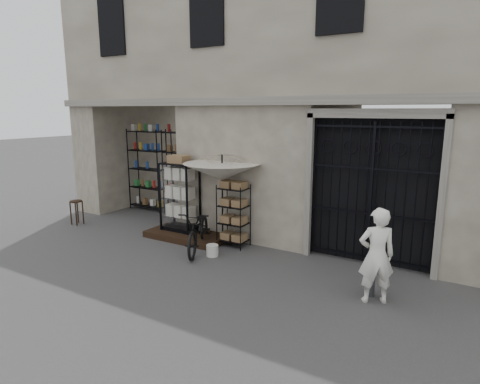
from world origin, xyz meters
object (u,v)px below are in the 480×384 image
Objects in this scene: white_bucket at (212,250)px; bicycle at (199,250)px; wire_rack at (234,216)px; market_umbrella at (222,167)px; display_cabinet at (180,200)px; steel_bollard at (371,275)px; wooden_stool at (77,212)px; shopkeeper at (373,301)px.

bicycle is at bearing 163.75° from white_bucket.
white_bucket is at bearing -104.04° from wire_rack.
wire_rack is 0.57× the size of market_umbrella.
display_cabinet is 1.54m from wire_rack.
display_cabinet is 0.72× the size of market_umbrella.
steel_bollard is (3.30, -1.00, -0.33)m from wire_rack.
wooden_stool is 0.90× the size of steel_bollard.
white_bucket is (0.25, -0.79, -1.68)m from market_umbrella.
wire_rack is at bearing 1.09° from market_umbrella.
wire_rack is 4.66m from wooden_stool.
display_cabinet reaches higher than bicycle.
steel_bollard is 0.42m from shopkeeper.
wire_rack is 1.95× the size of steel_bollard.
bicycle reaches higher than white_bucket.
steel_bollard is at bearing -29.69° from display_cabinet.
bicycle is 4.13m from wooden_stool.
bicycle is at bearing 175.05° from steel_bollard.
wire_rack is (1.53, 0.02, -0.20)m from display_cabinet.
display_cabinet is at bearing 169.63° from wire_rack.
wooden_stool is 8.02m from shopkeeper.
market_umbrella reaches higher than white_bucket.
steel_bollard is (4.83, -0.98, -0.53)m from display_cabinet.
shopkeeper is at bearing -3.64° from wooden_stool.
bicycle reaches higher than shopkeeper.
display_cabinet is 2.46× the size of steel_bollard.
market_umbrella is (-0.30, -0.01, 1.10)m from wire_rack.
market_umbrella is 1.87m from white_bucket.
shopkeeper is at bearing -31.45° from display_cabinet.
shopkeeper is (8.00, -0.51, -0.35)m from wooden_stool.
wire_rack is 0.98m from white_bucket.
white_bucket is at bearing -40.37° from bicycle.
bicycle is at bearing -105.85° from market_umbrella.
bicycle reaches higher than steel_bollard.
shopkeeper is (4.93, -1.16, -0.90)m from display_cabinet.
display_cabinet is 7.06× the size of white_bucket.
white_bucket is at bearing 176.59° from steel_bollard.
wooden_stool is at bearing 177.24° from wire_rack.
market_umbrella is 4.59m from wooden_stool.
shopkeeper is at bearing -17.55° from market_umbrella.
shopkeeper is at bearing -62.65° from steel_bollard.
bicycle is (-0.48, -0.67, -0.70)m from wire_rack.
display_cabinet is at bearing 168.54° from steel_bollard.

